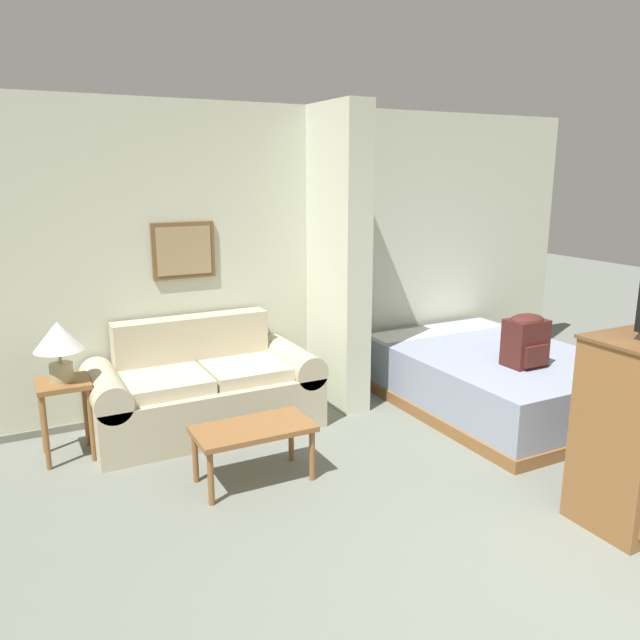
% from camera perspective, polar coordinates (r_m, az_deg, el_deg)
% --- Properties ---
extents(ground_plane, '(20.00, 20.00, 0.00)m').
position_cam_1_polar(ground_plane, '(3.49, 25.23, -23.85)').
color(ground_plane, slate).
extents(wall_back, '(6.41, 0.16, 2.60)m').
position_cam_1_polar(wall_back, '(5.70, -2.89, 5.93)').
color(wall_back, beige).
rests_on(wall_back, ground_plane).
extents(wall_partition_pillar, '(0.24, 0.75, 2.60)m').
position_cam_1_polar(wall_partition_pillar, '(5.44, 1.66, 5.63)').
color(wall_partition_pillar, beige).
rests_on(wall_partition_pillar, ground_plane).
extents(couch, '(1.80, 0.84, 0.87)m').
position_cam_1_polar(couch, '(5.16, -10.55, -6.32)').
color(couch, '#B7AD8E').
rests_on(couch, ground_plane).
extents(coffee_table, '(0.79, 0.42, 0.39)m').
position_cam_1_polar(coffee_table, '(4.24, -6.12, -10.26)').
color(coffee_table, brown).
rests_on(coffee_table, ground_plane).
extents(side_table, '(0.36, 0.36, 0.58)m').
position_cam_1_polar(side_table, '(4.87, -22.35, -6.62)').
color(side_table, brown).
rests_on(side_table, ground_plane).
extents(table_lamp, '(0.34, 0.34, 0.44)m').
position_cam_1_polar(table_lamp, '(4.75, -22.81, -1.76)').
color(table_lamp, tan).
rests_on(table_lamp, side_table).
extents(bed, '(1.57, 2.16, 0.50)m').
position_cam_1_polar(bed, '(5.77, 15.45, -5.07)').
color(bed, brown).
rests_on(bed, ground_plane).
extents(backpack, '(0.32, 0.26, 0.43)m').
position_cam_1_polar(backpack, '(5.28, 18.31, -1.68)').
color(backpack, '#471E19').
rests_on(backpack, bed).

